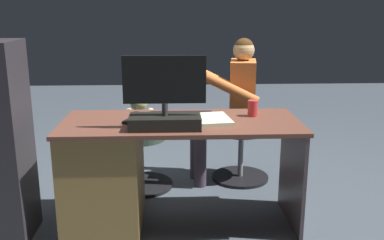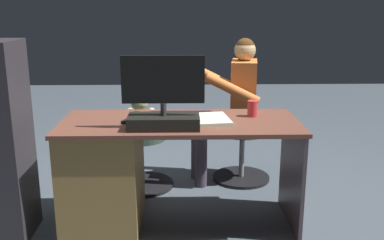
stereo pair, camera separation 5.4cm
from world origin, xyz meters
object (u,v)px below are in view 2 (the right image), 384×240
(monitor, at_px, (163,107))
(visitor_chair, at_px, (242,148))
(person, at_px, (233,100))
(desk, at_px, (119,170))
(computer_mouse, at_px, (136,114))
(cup, at_px, (252,109))
(tv_remote, at_px, (130,120))
(office_chair_teddy, at_px, (141,155))
(keyboard, at_px, (181,114))
(teddy_bear, at_px, (140,114))

(monitor, bearing_deg, visitor_chair, -123.71)
(monitor, relative_size, person, 0.42)
(desk, distance_m, computer_mouse, 0.39)
(cup, xyz_separation_m, tv_remote, (0.81, 0.11, -0.05))
(cup, bearing_deg, person, -85.32)
(desk, bearing_deg, cup, -173.13)
(computer_mouse, relative_size, cup, 0.89)
(computer_mouse, bearing_deg, office_chair_teddy, -87.30)
(desk, xyz_separation_m, tv_remote, (-0.08, 0.00, 0.34))
(keyboard, distance_m, computer_mouse, 0.30)
(cup, relative_size, teddy_bear, 0.34)
(computer_mouse, height_order, visitor_chair, computer_mouse)
(office_chair_teddy, bearing_deg, monitor, 105.51)
(visitor_chair, bearing_deg, monitor, 56.29)
(keyboard, height_order, cup, cup)
(person, bearing_deg, desk, 41.75)
(tv_remote, relative_size, office_chair_teddy, 0.29)
(keyboard, bearing_deg, cup, 177.21)
(monitor, xyz_separation_m, keyboard, (-0.10, -0.29, -0.12))
(cup, distance_m, teddy_bear, 0.98)
(office_chair_teddy, bearing_deg, teddy_bear, -90.00)
(cup, bearing_deg, visitor_chair, -92.86)
(computer_mouse, bearing_deg, desk, 49.79)
(office_chair_teddy, bearing_deg, keyboard, 122.97)
(keyboard, relative_size, visitor_chair, 0.87)
(tv_remote, distance_m, office_chair_teddy, 0.78)
(computer_mouse, bearing_deg, monitor, 123.75)
(keyboard, height_order, office_chair_teddy, keyboard)
(teddy_bear, height_order, person, person)
(computer_mouse, bearing_deg, person, -139.70)
(cup, distance_m, tv_remote, 0.82)
(teddy_bear, bearing_deg, office_chair_teddy, 90.00)
(teddy_bear, bearing_deg, cup, 146.41)
(computer_mouse, distance_m, teddy_bear, 0.53)
(person, bearing_deg, visitor_chair, -171.00)
(cup, relative_size, visitor_chair, 0.23)
(desk, relative_size, monitor, 3.11)
(desk, bearing_deg, keyboard, -162.36)
(office_chair_teddy, bearing_deg, person, -171.00)
(cup, bearing_deg, teddy_bear, -33.59)
(monitor, xyz_separation_m, visitor_chair, (-0.62, -0.92, -0.57))
(monitor, relative_size, teddy_bear, 1.56)
(person, bearing_deg, cup, 94.68)
(teddy_bear, bearing_deg, person, -171.86)
(cup, bearing_deg, computer_mouse, -1.78)
(desk, bearing_deg, office_chair_teddy, -97.94)
(monitor, bearing_deg, computer_mouse, -56.25)
(tv_remote, bearing_deg, visitor_chair, -114.04)
(computer_mouse, distance_m, person, 0.96)
(visitor_chair, bearing_deg, desk, 39.51)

